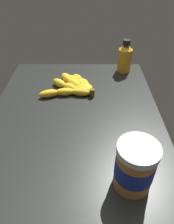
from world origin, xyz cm
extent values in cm
cube|color=black|center=(0.00, 0.00, -1.94)|extent=(80.10, 61.59, 3.88)
ellipsoid|color=yellow|center=(-14.93, 5.03, 1.48)|extent=(6.61, 4.71, 2.97)
ellipsoid|color=yellow|center=(-19.29, 3.11, 1.48)|extent=(6.66, 5.50, 2.97)
ellipsoid|color=yellow|center=(-23.21, 0.43, 1.48)|extent=(6.49, 6.10, 2.97)
ellipsoid|color=yellow|center=(-14.72, 4.23, 1.61)|extent=(7.08, 5.96, 3.21)
ellipsoid|color=yellow|center=(-18.79, 1.26, 1.61)|extent=(6.85, 6.62, 3.21)
ellipsoid|color=yellow|center=(-22.18, -2.47, 1.61)|extent=(6.34, 7.00, 3.21)
ellipsoid|color=yellow|center=(-14.09, 2.87, 1.78)|extent=(7.43, 7.89, 3.57)
ellipsoid|color=yellow|center=(-18.14, -1.31, 1.78)|extent=(7.83, 7.53, 3.57)
ellipsoid|color=yellow|center=(-22.76, -4.88, 1.78)|extent=(8.06, 7.01, 3.57)
ellipsoid|color=yellow|center=(-12.79, 2.18, 1.68)|extent=(5.67, 7.87, 3.36)
ellipsoid|color=yellow|center=(-15.26, -2.95, 1.68)|extent=(6.54, 7.86, 3.36)
ellipsoid|color=yellow|center=(-18.59, -7.58, 1.68)|extent=(7.21, 7.61, 3.36)
ellipsoid|color=gold|center=(-11.88, 1.62, 1.55)|extent=(4.16, 8.32, 3.10)
ellipsoid|color=gold|center=(-12.06, -4.72, 1.55)|extent=(3.74, 8.19, 3.10)
ellipsoid|color=gold|center=(-10.86, -10.94, 1.55)|extent=(5.31, 8.53, 3.10)
cylinder|color=brown|center=(-11.24, 6.26, 1.80)|extent=(2.00, 2.00, 3.00)
cylinder|color=#B27238|center=(28.12, 15.77, 6.03)|extent=(9.42, 9.42, 12.06)
cylinder|color=navy|center=(28.12, 15.77, 6.63)|extent=(9.61, 9.61, 5.43)
cylinder|color=silver|center=(28.12, 15.77, 12.93)|extent=(9.86, 9.86, 1.73)
cylinder|color=orange|center=(-33.08, 21.76, 5.37)|extent=(6.37, 6.37, 10.74)
cone|color=orange|center=(-33.08, 21.76, 11.81)|extent=(6.37, 6.37, 2.15)
cylinder|color=black|center=(-33.08, 21.76, 13.99)|extent=(3.25, 3.25, 2.22)
camera|label=1|loc=(58.84, 4.48, 48.47)|focal=33.70mm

